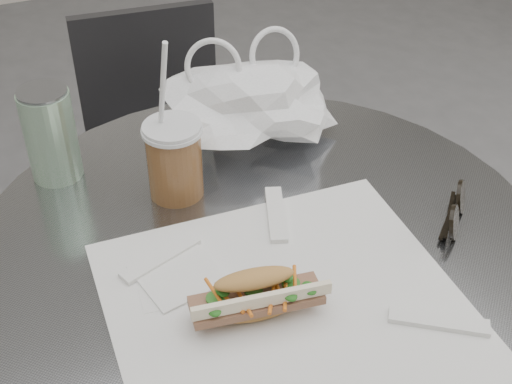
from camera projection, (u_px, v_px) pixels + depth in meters
name	position (u px, v px, depth m)	size (l,w,h in m)	color
cafe_table	(260.00, 375.00, 1.09)	(0.76, 0.76, 0.74)	slate
chair_far	(170.00, 203.00, 1.64)	(0.39, 0.41, 0.74)	#2F2F31
sandwich_paper	(288.00, 308.00, 0.82)	(0.40, 0.38, 0.00)	white
banh_mi	(256.00, 296.00, 0.80)	(0.19, 0.10, 0.06)	#BA7B46
iced_coffee	(174.00, 159.00, 0.97)	(0.08, 0.08, 0.24)	brown
sunglasses	(455.00, 212.00, 0.94)	(0.09, 0.09, 0.05)	black
plastic_bag	(250.00, 106.00, 1.07)	(0.24, 0.19, 0.12)	white
napkin_stack	(179.00, 276.00, 0.87)	(0.11, 0.11, 0.01)	white
drink_can	(50.00, 134.00, 1.00)	(0.07, 0.07, 0.14)	#5FA468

